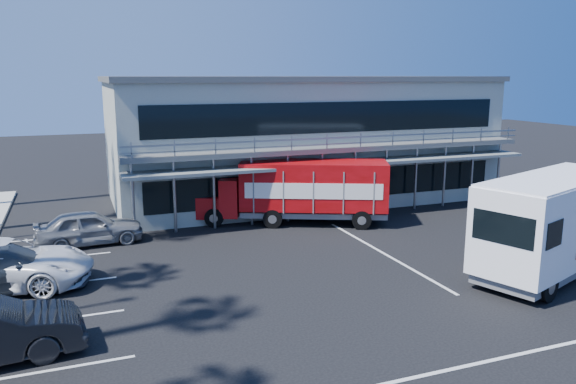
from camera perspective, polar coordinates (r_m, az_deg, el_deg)
name	(u,v)px	position (r m, az deg, el deg)	size (l,w,h in m)	color
ground	(377,283)	(20.74, 9.05, -9.13)	(120.00, 120.00, 0.00)	black
building	(299,137)	(34.35, 1.12, 5.59)	(22.40, 12.00, 7.30)	#9DA395
red_truck	(301,190)	(28.10, 1.30, 0.24)	(9.45, 5.81, 3.16)	#AC0D10
white_van	(553,223)	(23.04, 25.35, -2.86)	(8.07, 5.11, 3.73)	white
parked_car_c	(3,264)	(22.24, -26.99, -6.56)	(2.80, 6.07, 1.69)	white
parked_car_d	(2,268)	(21.86, -27.09, -6.91)	(2.32, 5.71, 1.66)	#2F363E
parked_car_e	(89,227)	(26.28, -19.56, -3.41)	(1.84, 4.56, 1.55)	slate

